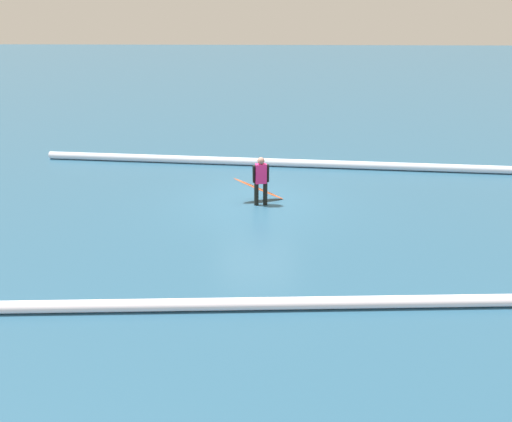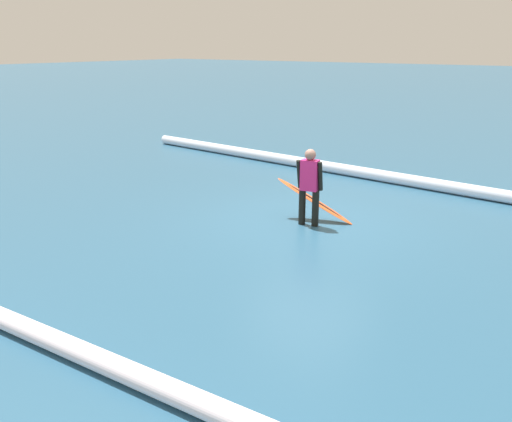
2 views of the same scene
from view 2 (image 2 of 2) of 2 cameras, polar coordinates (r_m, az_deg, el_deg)
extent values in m
plane|color=#285573|center=(11.06, 5.70, -1.03)|extent=(176.75, 176.75, 0.00)
cylinder|color=black|center=(10.74, 4.95, 0.44)|extent=(0.14, 0.14, 0.72)
cylinder|color=black|center=(10.65, 6.36, 0.26)|extent=(0.14, 0.14, 0.72)
cube|color=#D82672|center=(10.52, 5.76, 3.82)|extent=(0.37, 0.26, 0.61)
sphere|color=#956C5E|center=(10.43, 5.83, 6.01)|extent=(0.22, 0.22, 0.22)
cylinder|color=black|center=(10.59, 4.66, 3.95)|extent=(0.09, 0.18, 0.58)
cylinder|color=black|center=(10.45, 6.87, 3.70)|extent=(0.09, 0.16, 0.58)
ellipsoid|color=#E55926|center=(11.00, 6.28, 1.07)|extent=(1.65, 0.64, 0.84)
ellipsoid|color=black|center=(11.00, 6.28, 1.09)|extent=(1.30, 0.40, 0.69)
cylinder|color=white|center=(13.62, 22.74, 1.87)|extent=(22.43, 1.91, 0.30)
cylinder|color=white|center=(6.24, -14.82, -15.81)|extent=(25.80, 1.98, 0.26)
camera|label=1|loc=(7.14, -105.29, 12.51)|focal=33.17mm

